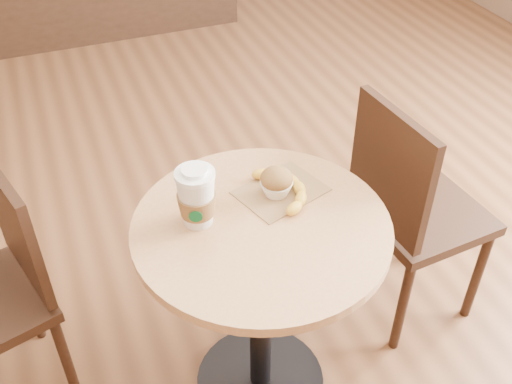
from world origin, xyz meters
The scene contains 6 objects.
cafe_table centered at (0.11, -0.05, 0.54)m, with size 0.71×0.71×0.75m.
chair_right centered at (0.73, 0.10, 0.50)m, with size 0.43×0.43×0.91m.
kraft_bag centered at (0.22, 0.06, 0.75)m, with size 0.24×0.18×0.00m, color olive.
coffee_cup centered at (-0.04, 0.03, 0.83)m, with size 0.11×0.11×0.18m.
muffin centered at (0.20, 0.06, 0.79)m, with size 0.10×0.10×0.09m.
banana centered at (0.23, 0.05, 0.77)m, with size 0.14×0.24×0.03m, color yellow, non-canonical shape.
Camera 1 is at (-0.34, -1.16, 1.84)m, focal length 42.00 mm.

